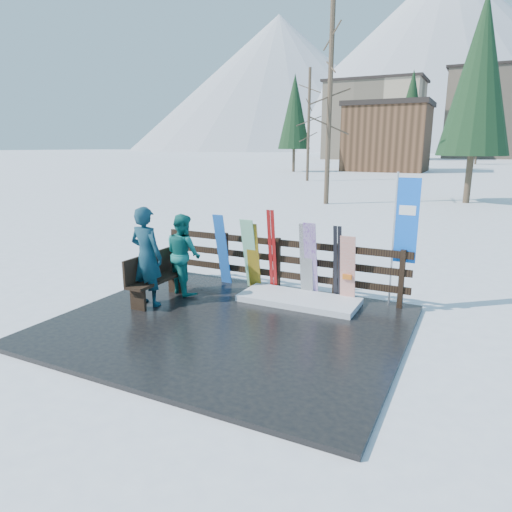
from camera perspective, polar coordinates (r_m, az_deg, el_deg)
The scene contains 19 objects.
ground at distance 8.23m, azimuth -3.59°, elevation -8.88°, with size 700.00×700.00×0.00m, color white.
deck at distance 8.22m, azimuth -3.59°, elevation -8.63°, with size 6.00×5.00×0.08m, color black.
fence at distance 9.87m, azimuth 2.73°, elevation -0.53°, with size 5.60×0.10×1.15m.
snow_patch at distance 9.24m, azimuth 5.36°, elevation -5.44°, with size 2.37×1.00×0.12m, color white.
bench at distance 9.43m, azimuth -12.61°, elevation -2.44°, with size 0.40×1.50×0.97m.
snowboard_0 at distance 10.21m, azimuth -4.23°, elevation 0.79°, with size 0.25×0.03×1.66m, color blue.
snowboard_1 at distance 9.89m, azimuth -0.76°, elevation 0.24°, with size 0.30×0.03×1.60m, color white.
snowboard_2 at distance 9.86m, azimuth -0.36°, elevation -0.06°, with size 0.28×0.03×1.49m, color yellow.
snowboard_3 at distance 9.35m, azimuth 6.85°, elevation -0.55°, with size 0.26×0.03×1.62m, color silver.
snowboard_4 at distance 9.38m, azimuth 6.30°, elevation -0.59°, with size 0.27×0.03×1.57m, color black.
snowboard_5 at distance 9.15m, azimuth 11.38°, elevation -1.71°, with size 0.30×0.03×1.39m, color silver.
ski_pair_a at distance 9.71m, azimuth 2.03°, elevation 0.65°, with size 0.16×0.26×1.78m.
ski_pair_b at distance 9.26m, azimuth 10.15°, elevation -0.93°, with size 0.17×0.25×1.56m.
rental_flag at distance 9.04m, azimuth 17.96°, elevation 3.63°, with size 0.45×0.04×2.60m.
person_front at distance 9.10m, azimuth -13.52°, elevation -0.07°, with size 0.71×0.47×1.95m, color #15494D.
person_back at distance 9.71m, azimuth -9.05°, elevation 0.25°, with size 0.83×0.65×1.71m, color #146E66.
resort_buildings at distance 122.20m, azimuth 26.07°, elevation 15.37°, with size 73.00×87.60×22.60m.
trees at distance 55.24m, azimuth 25.40°, elevation 14.78°, with size 42.15×68.70×12.39m.
mountains at distance 338.58m, azimuth 25.42°, elevation 20.32°, with size 520.00×260.00×120.00m.
Camera 1 is at (3.84, -6.57, 3.14)m, focal length 32.00 mm.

